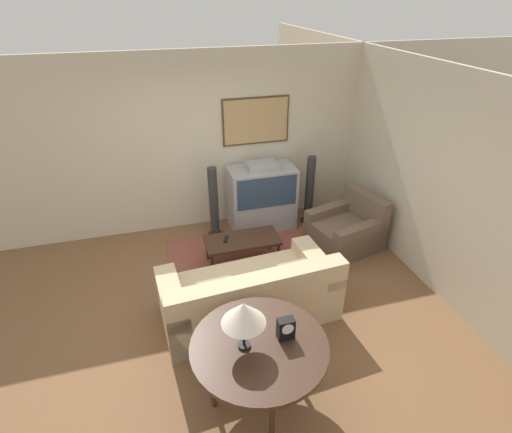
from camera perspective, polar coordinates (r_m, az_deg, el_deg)
ground_plane at (r=5.04m, az=-3.90°, el=-12.71°), size 12.00×12.00×0.00m
wall_back at (r=6.17m, az=-8.56°, el=10.17°), size 12.00×0.10×2.70m
wall_right at (r=5.34m, az=24.33°, el=4.51°), size 0.06×12.00×2.70m
area_rug at (r=5.68m, az=-1.26°, el=-6.85°), size 2.11×1.85×0.01m
tv at (r=6.33m, az=0.82°, el=2.79°), size 1.03×0.57×1.10m
couch at (r=4.72m, az=-0.89°, el=-11.31°), size 2.06×1.11×0.82m
armchair at (r=6.11m, az=12.84°, el=-1.88°), size 1.09×1.03×0.80m
coffee_table at (r=5.55m, az=-1.97°, el=-3.60°), size 1.03×0.49×0.39m
console_table at (r=3.64m, az=0.52°, el=-18.49°), size 1.20×1.20×0.75m
table_lamp at (r=3.31m, az=-1.80°, el=-13.69°), size 0.37×0.37×0.48m
mantel_clock at (r=3.58m, az=4.28°, el=-15.67°), size 0.15×0.10×0.21m
remote at (r=5.52m, az=-4.33°, el=-3.19°), size 0.10×0.17×0.02m
speaker_tower_left at (r=6.10m, az=-6.05°, el=1.76°), size 0.23×0.23×1.14m
speaker_tower_right at (r=6.50m, az=7.64°, el=3.53°), size 0.23×0.23×1.14m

